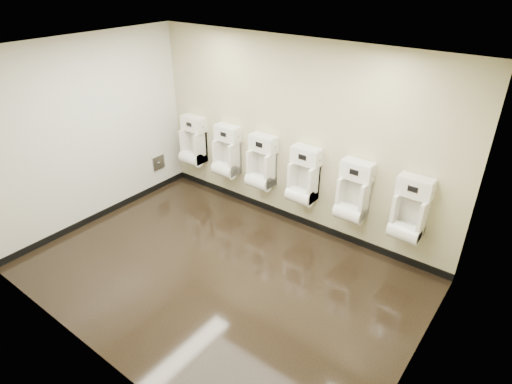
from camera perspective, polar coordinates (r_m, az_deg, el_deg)
ground at (r=5.78m, az=-4.93°, el=-10.90°), size 5.00×3.50×0.00m
ceiling at (r=4.55m, az=-6.44°, el=17.43°), size 5.00×3.50×0.00m
back_wall at (r=6.29m, az=5.27°, el=7.32°), size 5.00×0.02×2.80m
front_wall at (r=4.11m, az=-22.35°, el=-7.43°), size 5.00×0.02×2.80m
left_wall at (r=6.84m, az=-21.40°, el=7.23°), size 0.02×3.50×2.80m
right_wall at (r=4.00m, az=22.31°, el=-8.49°), size 0.02×3.50×2.80m
tile_overlay_left at (r=6.84m, az=-21.38°, el=7.22°), size 0.01×3.50×2.80m
skirting_back at (r=6.88m, az=4.72°, el=-3.23°), size 5.00×0.02×0.10m
skirting_left at (r=7.39m, az=-19.52°, el=-2.54°), size 0.02×3.50×0.10m
access_panel at (r=7.79m, az=-12.89°, el=3.84°), size 0.04×0.25×0.25m
urinal_0 at (r=7.55m, az=-8.38°, el=6.32°), size 0.45×0.34×0.84m
urinal_1 at (r=7.06m, az=-3.94°, el=4.95°), size 0.45×0.34×0.84m
urinal_2 at (r=6.65m, az=0.72°, el=3.47°), size 0.45×0.34×0.84m
urinal_3 at (r=6.27m, az=6.31°, el=1.65°), size 0.45×0.34×0.84m
urinal_4 at (r=5.96m, az=12.81°, el=-0.47°), size 0.45×0.34×0.84m
urinal_5 at (r=5.74m, az=19.75°, el=-2.74°), size 0.45×0.34×0.84m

